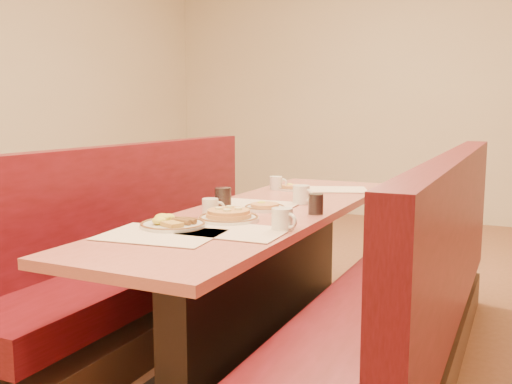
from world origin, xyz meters
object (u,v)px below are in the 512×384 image
at_px(booth_right, 410,303).
at_px(coffee_mug_c, 302,194).
at_px(coffee_mug_a, 283,219).
at_px(soda_tumbler_near, 223,199).
at_px(booth_left, 149,266).
at_px(coffee_mug_d, 276,183).
at_px(soda_tumbler_mid, 316,204).
at_px(diner_table, 266,280).
at_px(pancake_plate, 229,216).
at_px(eggs_plate, 172,224).
at_px(coffee_mug_b, 211,207).

distance_m(booth_right, coffee_mug_c, 0.80).
height_order(coffee_mug_a, soda_tumbler_near, soda_tumbler_near).
xyz_separation_m(booth_left, coffee_mug_d, (0.50, 0.66, 0.43)).
distance_m(booth_left, soda_tumbler_mid, 1.10).
xyz_separation_m(coffee_mug_c, coffee_mug_d, (-0.34, 0.44, -0.01)).
height_order(diner_table, booth_left, booth_left).
bearing_deg(soda_tumbler_near, soda_tumbler_mid, 12.04).
xyz_separation_m(booth_left, coffee_mug_a, (1.02, -0.46, 0.44)).
distance_m(booth_left, pancake_plate, 0.90).
bearing_deg(pancake_plate, soda_tumbler_mid, 47.84).
distance_m(coffee_mug_c, soda_tumbler_near, 0.46).
xyz_separation_m(eggs_plate, coffee_mug_c, (0.27, 0.82, 0.03)).
bearing_deg(soda_tumbler_mid, coffee_mug_c, 123.20).
distance_m(soda_tumbler_near, soda_tumbler_mid, 0.46).
relative_size(booth_left, booth_right, 1.00).
xyz_separation_m(coffee_mug_c, soda_tumbler_mid, (0.17, -0.26, -0.00)).
height_order(booth_right, soda_tumbler_near, booth_right).
height_order(eggs_plate, coffee_mug_b, coffee_mug_b).
distance_m(eggs_plate, coffee_mug_b, 0.31).
height_order(booth_left, booth_right, same).
distance_m(pancake_plate, soda_tumbler_mid, 0.44).
height_order(booth_left, pancake_plate, booth_left).
height_order(coffee_mug_c, soda_tumbler_mid, soda_tumbler_mid).
relative_size(coffee_mug_a, coffee_mug_c, 0.97).
xyz_separation_m(coffee_mug_b, soda_tumbler_mid, (0.43, 0.26, 0.01)).
bearing_deg(eggs_plate, coffee_mug_b, 87.21).
xyz_separation_m(coffee_mug_b, coffee_mug_c, (0.26, 0.52, 0.01)).
xyz_separation_m(pancake_plate, coffee_mug_d, (-0.21, 1.03, 0.02)).
bearing_deg(pancake_plate, coffee_mug_c, 78.12).
relative_size(coffee_mug_b, coffee_mug_c, 0.84).
bearing_deg(coffee_mug_b, booth_left, 130.43).
bearing_deg(coffee_mug_b, booth_right, -4.06).
bearing_deg(booth_right, coffee_mug_c, 160.32).
bearing_deg(coffee_mug_d, soda_tumbler_mid, -74.84).
bearing_deg(booth_right, coffee_mug_d, 145.54).
bearing_deg(coffee_mug_a, coffee_mug_d, 135.36).
xyz_separation_m(coffee_mug_d, soda_tumbler_near, (0.06, -0.80, 0.01)).
distance_m(booth_left, coffee_mug_c, 0.97).
height_order(pancake_plate, coffee_mug_c, coffee_mug_c).
xyz_separation_m(diner_table, booth_left, (-0.73, 0.00, -0.01)).
height_order(booth_left, soda_tumbler_near, booth_left).
bearing_deg(booth_left, coffee_mug_d, 52.64).
bearing_deg(soda_tumbler_mid, coffee_mug_d, 126.03).
xyz_separation_m(booth_left, soda_tumbler_mid, (1.01, -0.04, 0.44)).
xyz_separation_m(pancake_plate, coffee_mug_b, (-0.13, 0.07, 0.02)).
height_order(pancake_plate, soda_tumbler_near, soda_tumbler_near).
relative_size(soda_tumbler_near, soda_tumbler_mid, 1.15).
distance_m(booth_left, eggs_plate, 0.92).
height_order(coffee_mug_c, soda_tumbler_near, soda_tumbler_near).
relative_size(eggs_plate, coffee_mug_c, 2.23).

